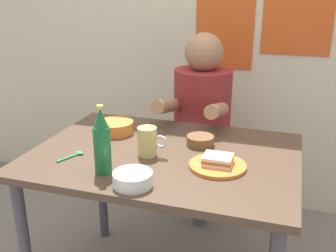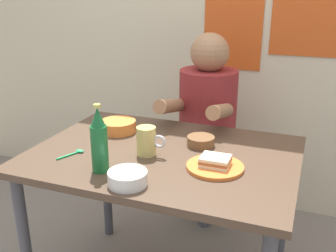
{
  "view_description": "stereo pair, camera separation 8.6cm",
  "coord_description": "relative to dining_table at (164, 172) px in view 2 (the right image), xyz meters",
  "views": [
    {
      "loc": [
        0.48,
        -1.44,
        1.4
      ],
      "look_at": [
        0.0,
        0.05,
        0.84
      ],
      "focal_mm": 42.05,
      "sensor_mm": 36.0,
      "label": 1
    },
    {
      "loc": [
        0.56,
        -1.41,
        1.4
      ],
      "look_at": [
        0.0,
        0.05,
        0.84
      ],
      "focal_mm": 42.05,
      "sensor_mm": 36.0,
      "label": 2
    }
  ],
  "objects": [
    {
      "name": "wall_back",
      "position": [
        0.0,
        1.05,
        0.65
      ],
      "size": [
        4.4,
        0.09,
        2.6
      ],
      "color": "beige",
      "rests_on": "ground"
    },
    {
      "name": "dining_table",
      "position": [
        0.0,
        0.0,
        0.0
      ],
      "size": [
        1.1,
        0.8,
        0.74
      ],
      "color": "#4C3828",
      "rests_on": "ground"
    },
    {
      "name": "stool",
      "position": [
        0.02,
        0.63,
        -0.3
      ],
      "size": [
        0.34,
        0.34,
        0.45
      ],
      "color": "#4C4C51",
      "rests_on": "ground"
    },
    {
      "name": "person_seated",
      "position": [
        0.02,
        0.62,
        0.12
      ],
      "size": [
        0.33,
        0.56,
        0.72
      ],
      "color": "maroon",
      "rests_on": "stool"
    },
    {
      "name": "plate_orange",
      "position": [
        0.24,
        -0.08,
        0.1
      ],
      "size": [
        0.22,
        0.22,
        0.01
      ],
      "primitive_type": "cylinder",
      "color": "orange",
      "rests_on": "dining_table"
    },
    {
      "name": "sandwich",
      "position": [
        0.24,
        -0.08,
        0.13
      ],
      "size": [
        0.11,
        0.09,
        0.04
      ],
      "color": "beige",
      "rests_on": "plate_orange"
    },
    {
      "name": "beer_mug",
      "position": [
        -0.06,
        -0.05,
        0.15
      ],
      "size": [
        0.13,
        0.08,
        0.12
      ],
      "color": "#D1BC66",
      "rests_on": "dining_table"
    },
    {
      "name": "beer_bottle",
      "position": [
        -0.16,
        -0.25,
        0.21
      ],
      "size": [
        0.06,
        0.06,
        0.26
      ],
      "color": "#19602D",
      "rests_on": "dining_table"
    },
    {
      "name": "rice_bowl_white",
      "position": [
        -0.01,
        -0.31,
        0.12
      ],
      "size": [
        0.14,
        0.14,
        0.05
      ],
      "color": "silver",
      "rests_on": "dining_table"
    },
    {
      "name": "soup_bowl_orange",
      "position": [
        -0.29,
        0.15,
        0.12
      ],
      "size": [
        0.17,
        0.17,
        0.05
      ],
      "color": "orange",
      "rests_on": "dining_table"
    },
    {
      "name": "condiment_bowl_brown",
      "position": [
        0.12,
        0.12,
        0.12
      ],
      "size": [
        0.12,
        0.12,
        0.04
      ],
      "color": "brown",
      "rests_on": "dining_table"
    },
    {
      "name": "spoon",
      "position": [
        -0.34,
        -0.15,
        0.1
      ],
      "size": [
        0.06,
        0.11,
        0.01
      ],
      "color": "#26A559",
      "rests_on": "dining_table"
    }
  ]
}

